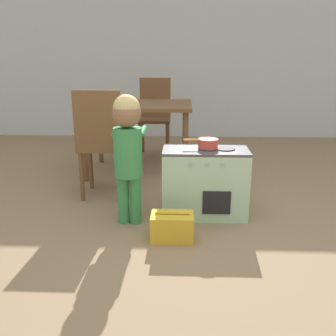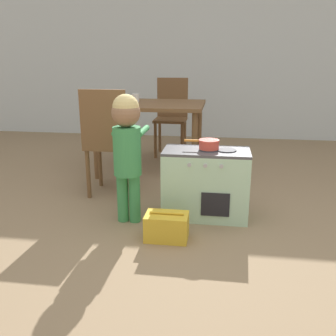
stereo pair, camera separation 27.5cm
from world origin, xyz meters
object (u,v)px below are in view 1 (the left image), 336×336
at_px(toy_pot, 208,143).
at_px(cup_on_table, 122,98).
at_px(dining_table, 138,113).
at_px(dining_chair_far, 155,115).
at_px(child_figure, 128,142).
at_px(dining_chair_near, 101,142).
at_px(play_kitchen, 205,182).
at_px(toy_basket, 172,227).

distance_m(toy_pot, cup_on_table, 1.45).
height_order(dining_table, dining_chair_far, dining_chair_far).
bearing_deg(child_figure, dining_table, 93.40).
relative_size(toy_pot, cup_on_table, 3.05).
distance_m(dining_chair_near, cup_on_table, 0.90).
bearing_deg(play_kitchen, cup_on_table, 123.95).
distance_m(child_figure, toy_basket, 0.66).
bearing_deg(toy_basket, play_kitchen, 60.71).
bearing_deg(toy_pot, toy_basket, -120.58).
height_order(toy_pot, dining_table, dining_table).
xyz_separation_m(play_kitchen, dining_table, (-0.63, 1.11, 0.36)).
bearing_deg(play_kitchen, dining_chair_far, 105.44).
height_order(toy_pot, child_figure, child_figure).
relative_size(play_kitchen, dining_chair_near, 0.68).
height_order(toy_basket, dining_chair_far, dining_chair_far).
relative_size(play_kitchen, dining_chair_far, 0.68).
xyz_separation_m(child_figure, dining_chair_far, (0.04, 2.04, -0.11)).
height_order(dining_table, dining_chair_near, dining_chair_near).
relative_size(play_kitchen, toy_basket, 2.23).
height_order(toy_pot, dining_chair_far, dining_chair_far).
xyz_separation_m(toy_pot, cup_on_table, (-0.81, 1.19, 0.19)).
bearing_deg(play_kitchen, child_figure, -163.02).
bearing_deg(child_figure, dining_chair_near, 120.66).
xyz_separation_m(toy_basket, dining_chair_near, (-0.62, 0.75, 0.40)).
distance_m(play_kitchen, dining_chair_far, 1.95).
relative_size(play_kitchen, dining_table, 0.58).
bearing_deg(dining_table, toy_basket, -75.55).
distance_m(toy_pot, dining_chair_near, 0.93).
distance_m(dining_table, dining_chair_far, 0.77).
xyz_separation_m(dining_table, cup_on_table, (-0.17, 0.07, 0.14)).
relative_size(toy_pot, child_figure, 0.27).
distance_m(play_kitchen, dining_table, 1.33).
xyz_separation_m(child_figure, toy_basket, (0.32, -0.25, -0.52)).
bearing_deg(cup_on_table, dining_table, -23.39).
bearing_deg(dining_chair_far, toy_basket, 97.00).
height_order(play_kitchen, child_figure, child_figure).
height_order(dining_chair_far, cup_on_table, dining_chair_far).
distance_m(toy_basket, dining_chair_far, 2.34).
xyz_separation_m(toy_basket, cup_on_table, (-0.56, 1.61, 0.67)).
distance_m(toy_basket, cup_on_table, 1.83).
bearing_deg(toy_basket, child_figure, 141.91).
height_order(child_figure, dining_table, child_figure).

